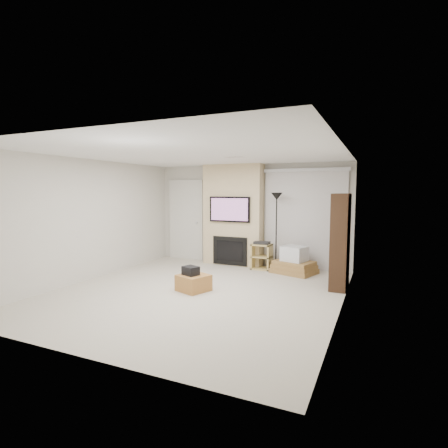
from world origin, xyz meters
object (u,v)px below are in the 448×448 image
at_px(av_stand, 262,255).
at_px(box_stack, 294,263).
at_px(bookshelf, 340,241).
at_px(ottoman, 194,283).
at_px(floor_lamp, 277,209).

relative_size(av_stand, box_stack, 0.62).
height_order(av_stand, bookshelf, bookshelf).
bearing_deg(av_stand, ottoman, -104.69).
bearing_deg(av_stand, floor_lamp, 10.12).
distance_m(ottoman, av_stand, 2.34).
height_order(ottoman, box_stack, box_stack).
xyz_separation_m(floor_lamp, box_stack, (0.47, -0.16, -1.19)).
xyz_separation_m(box_stack, bookshelf, (1.06, -0.83, 0.67)).
distance_m(floor_lamp, av_stand, 1.13).
bearing_deg(ottoman, av_stand, 75.31).
bearing_deg(ottoman, floor_lamp, 68.34).
height_order(floor_lamp, bookshelf, floor_lamp).
height_order(box_stack, bookshelf, bookshelf).
bearing_deg(floor_lamp, bookshelf, -32.79).
height_order(floor_lamp, av_stand, floor_lamp).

